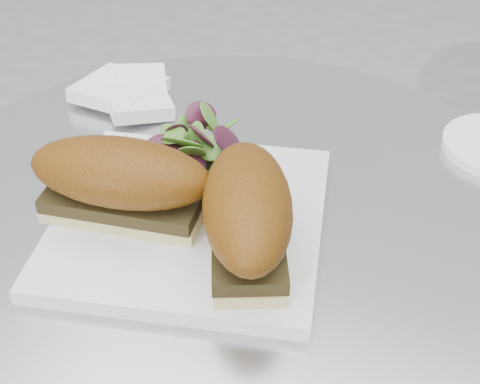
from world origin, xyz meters
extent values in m
cylinder|color=silver|center=(0.00, 0.00, 0.72)|extent=(0.70, 0.70, 0.02)
cube|color=white|center=(-0.02, -0.03, 0.74)|extent=(0.31, 0.31, 0.02)
cube|color=tan|center=(-0.08, -0.06, 0.75)|extent=(0.16, 0.09, 0.01)
cube|color=black|center=(-0.08, -0.06, 0.77)|extent=(0.16, 0.09, 0.01)
ellipsoid|color=#623609|center=(-0.08, -0.06, 0.80)|extent=(0.19, 0.11, 0.06)
cube|color=tan|center=(0.05, -0.06, 0.75)|extent=(0.12, 0.16, 0.01)
cube|color=black|center=(0.05, -0.06, 0.77)|extent=(0.12, 0.16, 0.01)
ellipsoid|color=#623609|center=(0.05, -0.06, 0.80)|extent=(0.15, 0.19, 0.06)
camera|label=1|loc=(0.22, -0.47, 1.16)|focal=50.00mm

